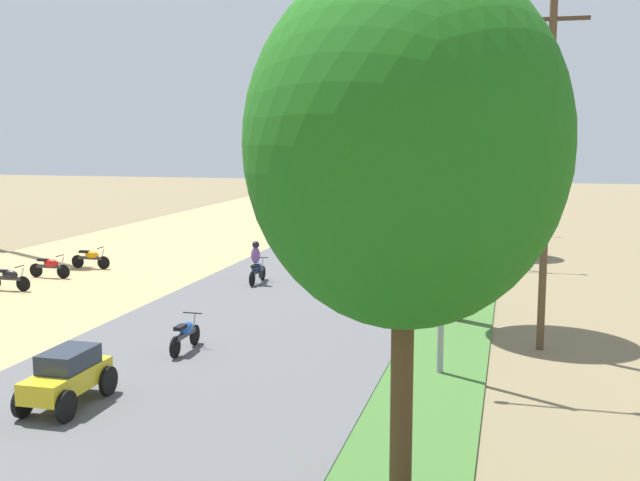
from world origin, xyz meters
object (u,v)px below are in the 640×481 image
Objects in this scene: motorbike_ahead_fourth at (257,264)px; streetlamp_farthest at (492,148)px; parked_motorbike_fifth at (9,277)px; parked_motorbike_sixth at (50,266)px; utility_pole_near at (547,172)px; parked_motorbike_seventh at (91,257)px; car_hatchback_blue at (336,219)px; streetlamp_mid at (477,162)px; motorbike_ahead_third at (186,333)px; streetlamp_far at (487,162)px; car_sedan_yellow at (67,375)px; median_tree_third at (475,121)px; motorbike_ahead_fifth at (300,227)px; streetlamp_near at (444,199)px; median_tree_second at (460,73)px; median_tree_nearest at (406,145)px.

streetlamp_farthest is at bearing 74.62° from motorbike_ahead_fourth.
parked_motorbike_fifth is 1.00× the size of parked_motorbike_sixth.
motorbike_ahead_fourth is (-10.28, 6.40, -3.92)m from utility_pole_near.
utility_pole_near is at bearing -23.22° from parked_motorbike_seventh.
car_hatchback_blue is 1.11× the size of motorbike_ahead_fourth.
streetlamp_farthest is at bearing 90.00° from streetlamp_mid.
car_hatchback_blue is (7.15, 15.43, 0.19)m from parked_motorbike_seventh.
parked_motorbike_fifth is at bearing -157.74° from motorbike_ahead_fourth.
streetlamp_far is at bearing 76.64° from motorbike_ahead_third.
parked_motorbike_sixth is 15.48m from car_sedan_yellow.
median_tree_third is 14.25m from motorbike_ahead_fourth.
median_tree_third is 3.62× the size of car_sedan_yellow.
motorbike_ahead_fifth is (-9.38, -17.11, -3.99)m from streetlamp_farthest.
streetlamp_mid is at bearing -84.90° from median_tree_third.
streetlamp_mid reaches higher than parked_motorbike_fifth.
car_hatchback_blue is at bearing 143.86° from median_tree_third.
motorbike_ahead_fourth is at bearing 97.37° from motorbike_ahead_third.
utility_pole_near is (2.41, 2.87, 0.51)m from streetlamp_near.
motorbike_ahead_fourth reaches higher than car_hatchback_blue.
parked_motorbike_fifth is 0.18× the size of median_tree_second.
car_hatchback_blue is (-8.39, 6.13, -5.66)m from median_tree_third.
streetlamp_near is (16.30, -8.39, 3.71)m from parked_motorbike_sixth.
median_tree_second is 10.97m from motorbike_ahead_fourth.
streetlamp_farthest is at bearing 61.05° from parked_motorbike_sixth.
median_tree_second is at bearing -90.13° from streetlamp_farthest.
parked_motorbike_seventh is (0.44, 4.88, 0.00)m from parked_motorbike_fifth.
car_sedan_yellow is at bearing -87.98° from motorbike_ahead_fourth.
median_tree_nearest is at bearing -75.25° from car_hatchback_blue.
car_sedan_yellow is (-7.38, -20.77, -3.83)m from streetlamp_mid.
parked_motorbike_fifth is at bearing -116.95° from streetlamp_farthest.
streetlamp_farthest is 38.58m from motorbike_ahead_third.
streetlamp_far is (16.29, 22.38, 3.61)m from parked_motorbike_fifth.
utility_pole_near reaches higher than car_hatchback_blue.
parked_motorbike_fifth is 2.57m from parked_motorbike_sixth.
median_tree_second is (16.22, -0.38, 7.01)m from parked_motorbike_fifth.
motorbike_ahead_fifth is at bearing 123.41° from utility_pole_near.
streetlamp_far reaches higher than parked_motorbike_fifth.
streetlamp_far is 33.47m from car_sedan_yellow.
median_tree_second is 1.35× the size of streetlamp_near.
median_tree_second is 5.44× the size of motorbike_ahead_fifth.
median_tree_nearest is 9.45m from car_sedan_yellow.
car_sedan_yellow is at bearing -127.00° from median_tree_second.
motorbike_ahead_fifth is at bearing 114.33° from streetlamp_near.
parked_motorbike_sixth and parked_motorbike_seventh have the same top height.
utility_pole_near is (2.41, -25.34, 0.61)m from streetlamp_far.
parked_motorbike_seventh is at bearing 156.78° from utility_pole_near.
parked_motorbike_seventh is at bearing 84.90° from parked_motorbike_fifth.
parked_motorbike_sixth is 25.91m from streetlamp_far.
median_tree_third is 3.96m from streetlamp_mid.
utility_pole_near reaches higher than streetlamp_mid.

